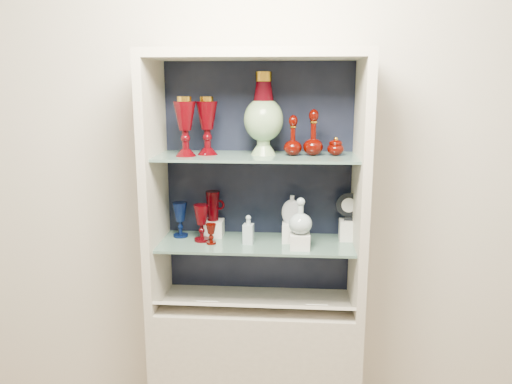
# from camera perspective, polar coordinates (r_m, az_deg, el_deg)

# --- Properties ---
(wall_back) EXTENTS (3.50, 0.02, 2.80)m
(wall_back) POSITION_cam_1_polar(r_m,az_deg,el_deg) (2.52, 0.36, 3.29)
(wall_back) COLOR beige
(wall_back) RESTS_ON ground
(cabinet_base) EXTENTS (1.00, 0.40, 0.75)m
(cabinet_base) POSITION_cam_1_polar(r_m,az_deg,el_deg) (2.68, 0.00, -19.74)
(cabinet_base) COLOR #BCB3A0
(cabinet_base) RESTS_ON ground
(cabinet_back_panel) EXTENTS (0.98, 0.02, 1.15)m
(cabinet_back_panel) POSITION_cam_1_polar(r_m,az_deg,el_deg) (2.50, 0.32, 1.48)
(cabinet_back_panel) COLOR black
(cabinet_back_panel) RESTS_ON cabinet_base
(cabinet_side_left) EXTENTS (0.04, 0.40, 1.15)m
(cabinet_side_left) POSITION_cam_1_polar(r_m,az_deg,el_deg) (2.40, -11.51, 0.76)
(cabinet_side_left) COLOR #BCB3A0
(cabinet_side_left) RESTS_ON cabinet_base
(cabinet_side_right) EXTENTS (0.04, 0.40, 1.15)m
(cabinet_side_right) POSITION_cam_1_polar(r_m,az_deg,el_deg) (2.33, 11.85, 0.42)
(cabinet_side_right) COLOR #BCB3A0
(cabinet_side_right) RESTS_ON cabinet_base
(cabinet_top_cap) EXTENTS (1.00, 0.40, 0.04)m
(cabinet_top_cap) POSITION_cam_1_polar(r_m,az_deg,el_deg) (2.27, 0.00, 15.46)
(cabinet_top_cap) COLOR #BCB3A0
(cabinet_top_cap) RESTS_ON cabinet_side_left
(shelf_lower) EXTENTS (0.92, 0.34, 0.01)m
(shelf_lower) POSITION_cam_1_polar(r_m,az_deg,el_deg) (2.41, 0.03, -5.86)
(shelf_lower) COLOR slate
(shelf_lower) RESTS_ON cabinet_side_left
(shelf_upper) EXTENTS (0.92, 0.34, 0.01)m
(shelf_upper) POSITION_cam_1_polar(r_m,az_deg,el_deg) (2.31, 0.04, 4.08)
(shelf_upper) COLOR slate
(shelf_upper) RESTS_ON cabinet_side_left
(label_ledge) EXTENTS (0.92, 0.17, 0.09)m
(label_ledge) POSITION_cam_1_polar(r_m,az_deg,el_deg) (2.39, -0.20, -12.87)
(label_ledge) COLOR #BCB3A0
(label_ledge) RESTS_ON cabinet_base
(label_card_0) EXTENTS (0.10, 0.06, 0.03)m
(label_card_0) POSITION_cam_1_polar(r_m,az_deg,el_deg) (2.40, -5.47, -12.33)
(label_card_0) COLOR white
(label_card_0) RESTS_ON label_ledge
(label_card_1) EXTENTS (0.10, 0.06, 0.03)m
(label_card_1) POSITION_cam_1_polar(r_m,az_deg,el_deg) (2.38, 6.94, -12.67)
(label_card_1) COLOR white
(label_card_1) RESTS_ON label_ledge
(pedestal_lamp_left) EXTENTS (0.14, 0.14, 0.27)m
(pedestal_lamp_left) POSITION_cam_1_polar(r_m,az_deg,el_deg) (2.29, -8.11, 7.41)
(pedestal_lamp_left) COLOR #410206
(pedestal_lamp_left) RESTS_ON shelf_upper
(pedestal_lamp_right) EXTENTS (0.13, 0.13, 0.27)m
(pedestal_lamp_right) POSITION_cam_1_polar(r_m,az_deg,el_deg) (2.33, -5.61, 7.54)
(pedestal_lamp_right) COLOR #410206
(pedestal_lamp_right) RESTS_ON shelf_upper
(enamel_urn) EXTENTS (0.21, 0.21, 0.38)m
(enamel_urn) POSITION_cam_1_polar(r_m,az_deg,el_deg) (2.32, 0.87, 8.93)
(enamel_urn) COLOR #0A4A2B
(enamel_urn) RESTS_ON shelf_upper
(ruby_decanter_a) EXTENTS (0.12, 0.12, 0.24)m
(ruby_decanter_a) POSITION_cam_1_polar(r_m,az_deg,el_deg) (2.31, 6.58, 7.08)
(ruby_decanter_a) COLOR #430600
(ruby_decanter_a) RESTS_ON shelf_upper
(ruby_decanter_b) EXTENTS (0.09, 0.09, 0.20)m
(ruby_decanter_b) POSITION_cam_1_polar(r_m,az_deg,el_deg) (2.30, 4.25, 6.60)
(ruby_decanter_b) COLOR #430600
(ruby_decanter_b) RESTS_ON shelf_upper
(lidded_bowl) EXTENTS (0.09, 0.09, 0.09)m
(lidded_bowl) POSITION_cam_1_polar(r_m,az_deg,el_deg) (2.33, 9.08, 5.22)
(lidded_bowl) COLOR #430600
(lidded_bowl) RESTS_ON shelf_upper
(cobalt_goblet) EXTENTS (0.09, 0.09, 0.17)m
(cobalt_goblet) POSITION_cam_1_polar(r_m,az_deg,el_deg) (2.49, -8.66, -3.14)
(cobalt_goblet) COLOR #081239
(cobalt_goblet) RESTS_ON shelf_lower
(ruby_goblet_tall) EXTENTS (0.07, 0.07, 0.18)m
(ruby_goblet_tall) POSITION_cam_1_polar(r_m,az_deg,el_deg) (2.41, -6.24, -3.54)
(ruby_goblet_tall) COLOR #410206
(ruby_goblet_tall) RESTS_ON shelf_lower
(ruby_goblet_small) EXTENTS (0.07, 0.07, 0.10)m
(ruby_goblet_small) POSITION_cam_1_polar(r_m,az_deg,el_deg) (2.37, -5.15, -4.79)
(ruby_goblet_small) COLOR #430600
(ruby_goblet_small) RESTS_ON shelf_lower
(riser_ruby_pitcher) EXTENTS (0.10, 0.10, 0.08)m
(riser_ruby_pitcher) POSITION_cam_1_polar(r_m,az_deg,el_deg) (2.50, -4.91, -4.12)
(riser_ruby_pitcher) COLOR silver
(riser_ruby_pitcher) RESTS_ON shelf_lower
(ruby_pitcher) EXTENTS (0.12, 0.09, 0.15)m
(ruby_pitcher) POSITION_cam_1_polar(r_m,az_deg,el_deg) (2.47, -4.95, -1.59)
(ruby_pitcher) COLOR #410206
(ruby_pitcher) RESTS_ON riser_ruby_pitcher
(clear_square_bottle) EXTENTS (0.05, 0.05, 0.14)m
(clear_square_bottle) POSITION_cam_1_polar(r_m,az_deg,el_deg) (2.36, -0.88, -4.30)
(clear_square_bottle) COLOR #9FB6BC
(clear_square_bottle) RESTS_ON shelf_lower
(riser_flat_flask) EXTENTS (0.09, 0.09, 0.09)m
(riser_flat_flask) POSITION_cam_1_polar(r_m,az_deg,el_deg) (2.41, 4.09, -4.63)
(riser_flat_flask) COLOR silver
(riser_flat_flask) RESTS_ON shelf_lower
(flat_flask) EXTENTS (0.11, 0.07, 0.14)m
(flat_flask) POSITION_cam_1_polar(r_m,az_deg,el_deg) (2.38, 4.14, -1.95)
(flat_flask) COLOR #AEB5C1
(flat_flask) RESTS_ON riser_flat_flask
(riser_clear_round_decanter) EXTENTS (0.09, 0.09, 0.07)m
(riser_clear_round_decanter) POSITION_cam_1_polar(r_m,az_deg,el_deg) (2.31, 5.05, -5.61)
(riser_clear_round_decanter) COLOR silver
(riser_clear_round_decanter) RESTS_ON shelf_lower
(clear_round_decanter) EXTENTS (0.14, 0.14, 0.16)m
(clear_round_decanter) POSITION_cam_1_polar(r_m,az_deg,el_deg) (2.28, 5.11, -2.84)
(clear_round_decanter) COLOR #9FB6BC
(clear_round_decanter) RESTS_ON riser_clear_round_decanter
(riser_cameo_medallion) EXTENTS (0.08, 0.08, 0.10)m
(riser_cameo_medallion) POSITION_cam_1_polar(r_m,az_deg,el_deg) (2.46, 10.44, -4.29)
(riser_cameo_medallion) COLOR silver
(riser_cameo_medallion) RESTS_ON shelf_lower
(cameo_medallion) EXTENTS (0.12, 0.05, 0.14)m
(cameo_medallion) POSITION_cam_1_polar(r_m,az_deg,el_deg) (2.43, 10.54, -1.60)
(cameo_medallion) COLOR black
(cameo_medallion) RESTS_ON riser_cameo_medallion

